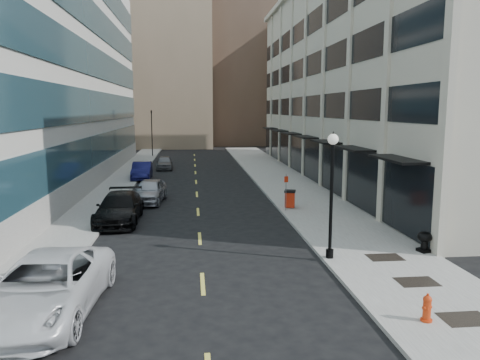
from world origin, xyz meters
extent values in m
plane|color=black|center=(0.00, 0.00, 0.00)|extent=(160.00, 160.00, 0.00)
cube|color=gray|center=(7.50, 20.00, 0.07)|extent=(5.00, 80.00, 0.15)
cube|color=gray|center=(-6.50, 20.00, 0.07)|extent=(3.00, 80.00, 0.15)
cube|color=#B0A895|center=(17.00, 27.00, 9.00)|extent=(14.00, 46.00, 18.00)
cube|color=black|center=(10.02, 27.00, 2.00)|extent=(0.18, 46.00, 3.60)
cube|color=black|center=(10.03, 27.00, 6.50)|extent=(0.12, 46.00, 1.80)
cube|color=black|center=(10.03, 27.00, 10.00)|extent=(0.12, 46.00, 1.80)
cube|color=black|center=(10.03, 27.00, 13.50)|extent=(0.12, 46.00, 1.80)
cube|color=#B0A895|center=(10.00, 4.00, 9.00)|extent=(0.35, 0.60, 18.00)
cube|color=#B0A895|center=(10.00, 10.00, 9.00)|extent=(0.35, 0.60, 18.00)
cube|color=#B0A895|center=(10.00, 16.00, 9.00)|extent=(0.35, 0.60, 18.00)
cube|color=#B0A895|center=(10.00, 22.00, 9.00)|extent=(0.35, 0.60, 18.00)
cube|color=#B0A895|center=(10.00, 28.00, 9.00)|extent=(0.35, 0.60, 18.00)
cube|color=#B0A895|center=(10.00, 34.00, 9.00)|extent=(0.35, 0.60, 18.00)
cube|color=#B0A895|center=(10.00, 40.00, 9.00)|extent=(0.35, 0.60, 18.00)
cube|color=#B0A895|center=(10.00, 46.00, 9.00)|extent=(0.35, 0.60, 18.00)
cube|color=black|center=(9.35, 7.00, 3.90)|extent=(1.30, 4.00, 0.12)
cube|color=black|center=(9.35, 13.00, 3.90)|extent=(1.30, 4.00, 0.12)
cube|color=black|center=(9.35, 19.00, 3.90)|extent=(1.30, 4.00, 0.12)
cube|color=black|center=(9.35, 25.00, 3.90)|extent=(1.30, 4.00, 0.12)
cube|color=black|center=(9.35, 31.00, 3.90)|extent=(1.30, 4.00, 0.12)
cube|color=black|center=(9.35, 37.00, 3.90)|extent=(1.30, 4.00, 0.12)
cube|color=black|center=(9.35, 43.00, 3.90)|extent=(1.30, 4.00, 0.12)
cube|color=gray|center=(-7.96, 27.00, 0.90)|extent=(0.20, 46.00, 1.80)
cube|color=#274D5B|center=(-7.97, 27.00, 3.00)|extent=(0.14, 45.60, 2.40)
cube|color=#274D5B|center=(-7.97, 27.00, 6.50)|extent=(0.14, 45.60, 2.40)
cube|color=#274D5B|center=(-7.97, 27.00, 10.00)|extent=(0.14, 45.60, 2.40)
cube|color=#274D5B|center=(-7.97, 27.00, 13.50)|extent=(0.14, 45.60, 2.40)
cube|color=#8E755D|center=(-4.00, 68.00, 14.00)|extent=(14.00, 18.00, 28.00)
cube|color=brown|center=(8.00, 72.00, 17.00)|extent=(12.00, 16.00, 34.00)
cube|color=#8E755D|center=(-14.00, 78.00, 11.00)|extent=(12.00, 14.00, 22.00)
cube|color=#B0A895|center=(18.00, 66.00, 10.00)|extent=(10.00, 14.00, 20.00)
cube|color=black|center=(7.60, -2.00, 0.15)|extent=(1.40, 1.00, 0.01)
cube|color=black|center=(7.60, 1.00, 0.15)|extent=(1.40, 1.00, 0.01)
cube|color=black|center=(7.60, 3.80, 0.15)|extent=(1.40, 1.00, 0.01)
cube|color=#D8CC4C|center=(0.00, 2.00, 0.01)|extent=(0.15, 2.20, 0.01)
cube|color=#D8CC4C|center=(0.00, 8.00, 0.01)|extent=(0.15, 2.20, 0.01)
cube|color=#D8CC4C|center=(0.00, 14.00, 0.01)|extent=(0.15, 2.20, 0.01)
cube|color=#D8CC4C|center=(0.00, 20.00, 0.01)|extent=(0.15, 2.20, 0.01)
cube|color=#D8CC4C|center=(0.00, 26.00, 0.01)|extent=(0.15, 2.20, 0.01)
cube|color=#D8CC4C|center=(0.00, 32.00, 0.01)|extent=(0.15, 2.20, 0.01)
cube|color=#D8CC4C|center=(0.00, 38.00, 0.01)|extent=(0.15, 2.20, 0.01)
cube|color=#D8CC4C|center=(0.00, 44.00, 0.01)|extent=(0.15, 2.20, 0.01)
cube|color=#D8CC4C|center=(0.00, 50.00, 0.01)|extent=(0.15, 2.20, 0.01)
cylinder|color=black|center=(-5.50, 48.00, 3.00)|extent=(0.12, 0.12, 6.00)
imported|color=black|center=(-5.50, 48.00, 5.99)|extent=(0.66, 0.66, 1.98)
imported|color=silver|center=(-4.80, -0.11, 0.90)|extent=(3.38, 6.67, 1.81)
imported|color=black|center=(-4.37, 11.76, 0.82)|extent=(2.31, 5.63, 1.63)
imported|color=#9D9EA5|center=(-3.20, 17.26, 0.80)|extent=(2.36, 4.84, 1.59)
imported|color=#131348|center=(-4.80, 28.00, 0.77)|extent=(1.76, 4.74, 1.55)
imported|color=slate|center=(-3.20, 35.00, 0.70)|extent=(1.76, 4.14, 1.39)
cylinder|color=red|center=(6.39, -2.00, 0.18)|extent=(0.34, 0.34, 0.06)
cylinder|color=red|center=(6.39, -2.00, 0.50)|extent=(0.23, 0.23, 0.57)
sphere|color=red|center=(6.39, -2.00, 0.80)|extent=(0.25, 0.25, 0.25)
cylinder|color=red|center=(6.39, -2.00, 0.93)|extent=(0.07, 0.07, 0.11)
cylinder|color=red|center=(6.39, -2.00, 0.57)|extent=(0.32, 0.21, 0.12)
cylinder|color=red|center=(6.39, -2.02, 0.57)|extent=(0.21, 0.21, 0.16)
cube|color=#B2230B|center=(5.73, 13.99, 0.68)|extent=(0.74, 0.74, 0.96)
cube|color=black|center=(5.73, 13.99, 1.19)|extent=(0.83, 0.83, 0.12)
cylinder|color=black|center=(5.54, 14.31, 0.26)|extent=(0.06, 0.21, 0.21)
cylinder|color=black|center=(5.92, 14.31, 0.26)|extent=(0.06, 0.21, 0.21)
cylinder|color=black|center=(5.30, 4.00, 0.33)|extent=(0.32, 0.32, 0.36)
cylinder|color=black|center=(5.30, 4.00, 2.63)|extent=(0.14, 0.14, 4.56)
sphere|color=silver|center=(5.30, 4.00, 5.06)|extent=(0.44, 0.44, 0.44)
cone|color=black|center=(5.30, 4.00, 5.30)|extent=(0.12, 0.12, 0.18)
cylinder|color=slate|center=(5.30, 13.15, 1.28)|extent=(0.04, 0.04, 2.25)
cube|color=red|center=(5.30, 13.13, 2.07)|extent=(0.26, 0.12, 0.36)
cube|color=black|center=(9.60, 4.38, 0.22)|extent=(0.59, 0.59, 0.14)
cylinder|color=black|center=(9.60, 4.38, 0.49)|extent=(0.30, 0.30, 0.46)
ellipsoid|color=black|center=(9.60, 4.38, 0.81)|extent=(0.64, 0.64, 0.45)
camera|label=1|loc=(-0.31, -14.19, 6.25)|focal=35.00mm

